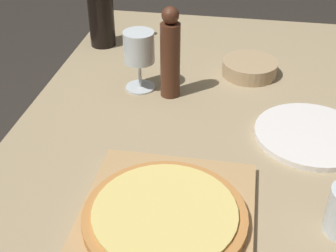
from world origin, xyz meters
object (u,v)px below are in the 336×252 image
wine_bottle (101,7)px  pepper_mill (170,55)px  small_bowl (250,68)px  pizza (165,215)px  wine_glass (139,50)px

wine_bottle → pepper_mill: wine_bottle is taller
pepper_mill → small_bowl: pepper_mill is taller
pizza → pepper_mill: (-0.07, 0.47, 0.09)m
pizza → wine_glass: wine_glass is taller
pizza → wine_glass: (-0.16, 0.49, 0.08)m
pizza → wine_bottle: bearing=114.3°
wine_bottle → wine_glass: bearing=-55.0°
wine_glass → small_bowl: wine_glass is taller
pizza → wine_bottle: wine_bottle is taller
wine_bottle → small_bowl: size_ratio=1.99×
pizza → wine_glass: 0.52m
pizza → wine_bottle: size_ratio=0.96×
pizza → pepper_mill: 0.49m
pizza → wine_bottle: 0.83m
pizza → small_bowl: size_ratio=1.91×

